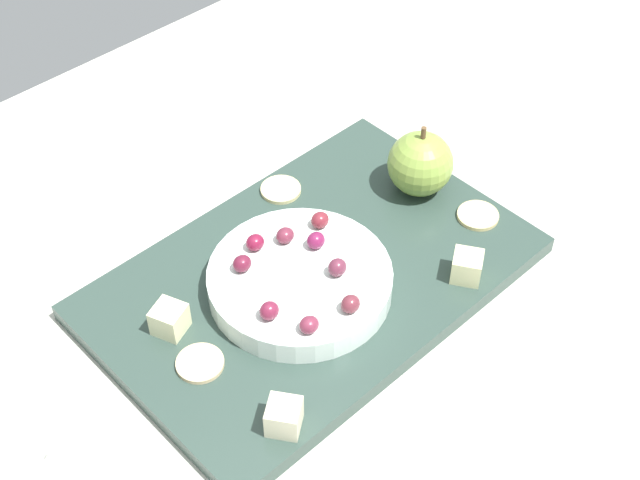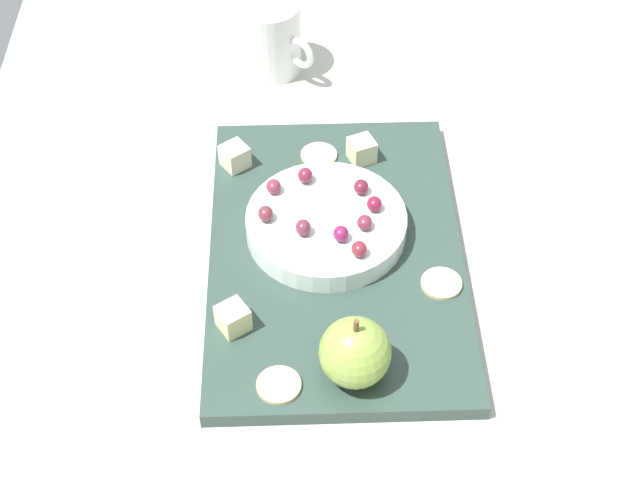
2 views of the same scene
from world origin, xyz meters
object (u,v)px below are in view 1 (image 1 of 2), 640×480
Objects in this scene: cheese_cube_0 at (467,267)px; grape_1 at (269,311)px; grape_4 at (255,242)px; cheese_cube_2 at (284,417)px; grape_2 at (285,235)px; grape_8 at (319,219)px; cracker_2 at (478,216)px; platter at (312,278)px; cracker_0 at (200,363)px; grape_3 at (309,325)px; cheese_cube_1 at (169,319)px; apple_whole at (420,164)px; grape_6 at (337,267)px; grape_7 at (350,304)px; cracker_1 at (281,190)px; grape_5 at (242,264)px; serving_dish at (300,281)px; grape_0 at (316,240)px.

grape_1 is (17.21, -7.12, 1.82)cm from cheese_cube_0.
grape_4 is (-4.35, -6.89, -0.08)cm from grape_1.
grape_1 reaches higher than cheese_cube_2.
grape_2 is 3.66cm from grape_8.
cracker_2 is at bearing -148.50° from cheese_cube_0.
cracker_0 is (13.89, 1.27, 1.04)cm from platter.
grape_3 is 1.00× the size of grape_4.
grape_3 reaches higher than cheese_cube_1.
apple_whole reaches higher than platter.
grape_2 is 1.00× the size of grape_6.
cheese_cube_0 is 1.52× the size of grape_7.
cracker_1 is 2.35× the size of grape_4.
grape_7 is (18.62, 1.16, 2.90)cm from cracker_2.
grape_5 is (5.07, 0.03, 0.04)cm from grape_2.
grape_3 reaches higher than cracker_2.
cheese_cube_1 is at bearing -87.59° from cheese_cube_2.
grape_4 is at bearing -79.72° from serving_dish.
cracker_0 is 14.31cm from grape_6.
cheese_cube_0 is 20.10cm from grape_5.
grape_3 is at bearing 45.40° from platter.
cracker_0 reaches higher than platter.
grape_8 is at bearing -168.39° from cracker_0.
platter is 8.99cm from grape_1.
cracker_2 is at bearing 149.38° from grape_8.
serving_dish is 6.40cm from grape_8.
cracker_1 is (-7.46, -10.96, -0.96)cm from serving_dish.
apple_whole is 3.76× the size of grape_3.
grape_3 is (22.60, 0.37, 2.82)cm from cracker_2.
cheese_cube_0 is at bearing 31.50° from cracker_2.
grape_4 is at bearing -84.41° from grape_7.
grape_6 is at bearing 177.14° from grape_1.
grape_5 is (-1.84, -5.71, -0.07)cm from grape_1.
grape_5 reaches higher than cracker_1.
serving_dish is at bearing 132.46° from grape_5.
grape_0 is (15.62, -6.24, 2.89)cm from cracker_2.
serving_dish is 5.33cm from grape_4.
grape_2 reaches higher than platter.
platter is 22.74× the size of grape_7.
grape_5 is (5.70, -2.83, 3.90)cm from platter.
apple_whole is 3.76× the size of grape_4.
cracker_2 is at bearing 173.06° from grape_1.
grape_3 is at bearing 55.30° from cracker_1.
cracker_0 is at bearing 83.47° from cheese_cube_1.
grape_7 is (2.08, 3.72, -0.03)cm from grape_6.
cheese_cube_0 is (-11.97, 9.11, 0.15)cm from serving_dish.
apple_whole is at bearing 175.11° from cheese_cube_1.
grape_6 is at bearing 15.33° from apple_whole.
cheese_cube_0 is 1.00× the size of cheese_cube_2.
cheese_cube_2 is at bearing 48.88° from cracker_1.
cracker_2 is (-30.40, 4.55, 0.00)cm from cracker_0.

